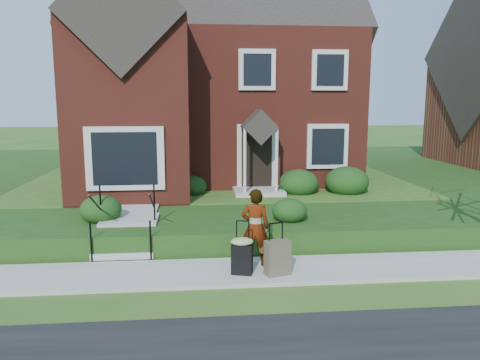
{
  "coord_description": "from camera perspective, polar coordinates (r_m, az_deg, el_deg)",
  "views": [
    {
      "loc": [
        -0.81,
        -9.37,
        3.59
      ],
      "look_at": [
        0.27,
        2.0,
        1.67
      ],
      "focal_mm": 35.0,
      "sensor_mm": 36.0,
      "label": 1
    }
  ],
  "objects": [
    {
      "name": "front_steps",
      "position": [
        11.76,
        -13.57,
        -6.07
      ],
      "size": [
        1.4,
        2.02,
        1.5
      ],
      "color": "#9E9B93",
      "rests_on": "ground"
    },
    {
      "name": "foundation_shrubs",
      "position": [
        14.49,
        -2.61,
        -0.48
      ],
      "size": [
        9.78,
        4.54,
        1.08
      ],
      "color": "#133710",
      "rests_on": "terrace"
    },
    {
      "name": "terrace",
      "position": [
        21.09,
        7.82,
        0.5
      ],
      "size": [
        44.0,
        20.0,
        0.6
      ],
      "primitive_type": "cube",
      "color": "#1B3E11",
      "rests_on": "ground"
    },
    {
      "name": "woman",
      "position": [
        10.1,
        1.87,
        -5.77
      ],
      "size": [
        0.67,
        0.49,
        1.68
      ],
      "primitive_type": "imported",
      "rotation": [
        0.0,
        0.0,
        2.99
      ],
      "color": "#999999",
      "rests_on": "sidewalk"
    },
    {
      "name": "walkway",
      "position": [
        14.77,
        -11.89,
        -2.21
      ],
      "size": [
        1.2,
        6.0,
        0.06
      ],
      "primitive_type": "cube",
      "color": "#9E9B93",
      "rests_on": "terrace"
    },
    {
      "name": "suitcase_olive",
      "position": [
        9.71,
        4.58,
        -9.4
      ],
      "size": [
        0.56,
        0.41,
        1.08
      ],
      "rotation": [
        0.0,
        0.0,
        0.3
      ],
      "color": "brown",
      "rests_on": "sidewalk"
    },
    {
      "name": "suitcase_black",
      "position": [
        9.68,
        0.25,
        -8.96
      ],
      "size": [
        0.55,
        0.49,
        1.12
      ],
      "rotation": [
        0.0,
        0.0,
        -0.29
      ],
      "color": "black",
      "rests_on": "sidewalk"
    },
    {
      "name": "sidewalk",
      "position": [
        10.06,
        -0.47,
        -11.12
      ],
      "size": [
        60.0,
        1.6,
        0.08
      ],
      "primitive_type": "cube",
      "color": "#9E9B93",
      "rests_on": "ground"
    },
    {
      "name": "main_house",
      "position": [
        19.06,
        -3.72,
        14.57
      ],
      "size": [
        10.4,
        10.2,
        9.4
      ],
      "color": "maroon",
      "rests_on": "terrace"
    },
    {
      "name": "ground",
      "position": [
        10.07,
        -0.47,
        -11.33
      ],
      "size": [
        120.0,
        120.0,
        0.0
      ],
      "primitive_type": "plane",
      "color": "#2D5119",
      "rests_on": "ground"
    }
  ]
}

